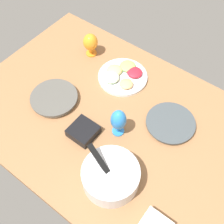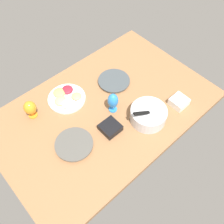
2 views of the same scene
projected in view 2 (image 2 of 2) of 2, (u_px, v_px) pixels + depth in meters
ground_plane at (104, 110)px, 187.21cm from camera, size 160.00×104.00×4.00cm
dinner_plate_left at (114, 81)px, 199.82cm from camera, size 25.09×25.09×2.42cm
dinner_plate_right at (74, 145)px, 166.53cm from camera, size 25.35×25.35×3.20cm
mixing_bowl at (148, 114)px, 175.94cm from camera, size 26.38×25.37×16.88cm
fruit_platter at (66, 98)px, 189.09cm from camera, size 28.06×28.06×5.27cm
hurricane_glass_blue at (113, 101)px, 177.19cm from camera, size 7.67×7.67×16.79cm
hurricane_glass_orange at (30, 108)px, 175.04cm from camera, size 8.69×8.69×14.61cm
square_bowl_black at (110, 127)px, 173.08cm from camera, size 12.71×12.71×4.84cm
square_bowl_white at (179, 102)px, 185.50cm from camera, size 11.61×11.61×5.69cm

